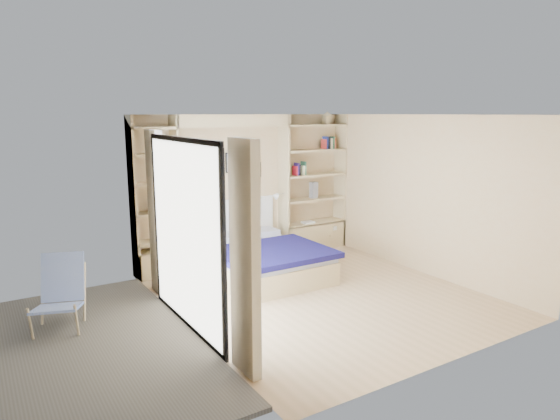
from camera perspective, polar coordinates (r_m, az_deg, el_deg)
ground at (r=7.15m, az=4.65°, el=-9.67°), size 4.50×4.50×0.00m
room_shell at (r=7.90m, az=-4.08°, el=0.46°), size 4.50×4.50×4.50m
bed at (r=7.85m, az=-2.23°, el=-5.65°), size 1.68×2.09×1.07m
photo_gallery at (r=8.42m, az=-6.78°, el=4.69°), size 1.48×0.02×0.82m
reading_lamps at (r=8.35m, az=-5.10°, el=1.19°), size 1.92×0.12×0.15m
shelf_decor at (r=9.08m, az=2.95°, el=5.87°), size 3.50×0.23×2.03m
deck at (r=5.93m, az=-25.74°, el=-15.32°), size 3.20×4.00×0.05m
deck_chair at (r=6.56m, az=-23.83°, el=-8.70°), size 0.77×0.98×0.86m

